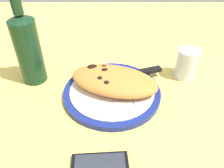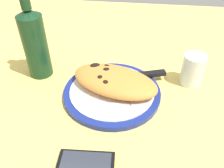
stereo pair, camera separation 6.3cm
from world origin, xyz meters
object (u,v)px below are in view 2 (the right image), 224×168
Objects in this scene: smartphone at (86,164)px; calzone at (114,80)px; fork at (123,104)px; knife at (139,76)px; wine_bottle at (35,42)px; plate at (112,92)px; water_glass at (192,71)px.

calzone is at bearing 83.01° from smartphone.
smartphone is at bearing -109.60° from fork.
calzone is 9.07cm from knife.
smartphone is (-6.15, -17.28, -1.53)cm from fork.
fork is 1.24× the size of smartphone.
wine_bottle is at bearing 179.10° from knife.
fork is (3.69, -5.68, 1.18)cm from plate.
plate is 1.20× the size of knife.
fork is 0.67× the size of knife.
wine_bottle is (-23.69, 7.38, 10.17)cm from plate.
fork is at bearing -106.35° from knife.
knife is 15.44cm from water_glass.
calzone reaches higher than knife.
water_glass is at bearing 37.22° from fork.
calzone is 23.32cm from water_glass.
plate is 1.00× the size of calzone.
plate is 3.56cm from calzone.
wine_bottle is (-27.38, 13.06, 9.00)cm from fork.
calzone is 25.88cm from wine_bottle.
calzone is 2.93× the size of water_glass.
calzone is at bearing -161.44° from water_glass.
calzone is 1.21× the size of knife.
smartphone is at bearing -108.25° from knife.
wine_bottle reaches higher than plate.
wine_bottle is (-46.30, -1.31, 6.98)cm from water_glass.
wine_bottle is at bearing 165.82° from calzone.
calzone is 7.93cm from fork.
wine_bottle is at bearing 154.49° from fork.
calzone is at bearing 114.60° from fork.
smartphone is (-9.85, -29.86, -1.82)cm from knife.
fork is 1.62× the size of water_glass.
fork is 31.64cm from wine_bottle.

